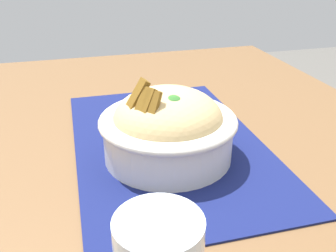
% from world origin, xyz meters
% --- Properties ---
extents(table, '(1.13, 0.85, 0.75)m').
position_xyz_m(table, '(0.00, 0.00, 0.68)').
color(table, brown).
rests_on(table, ground_plane).
extents(placemat, '(0.47, 0.30, 0.00)m').
position_xyz_m(placemat, '(0.01, -0.00, 0.75)').
color(placemat, '#11194C').
rests_on(placemat, table).
extents(bowl, '(0.22, 0.22, 0.13)m').
position_xyz_m(bowl, '(-0.03, 0.01, 0.80)').
color(bowl, silver).
rests_on(bowl, placemat).
extents(fork, '(0.05, 0.13, 0.00)m').
position_xyz_m(fork, '(0.11, 0.02, 0.76)').
color(fork, '#BDBDBD').
rests_on(fork, placemat).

